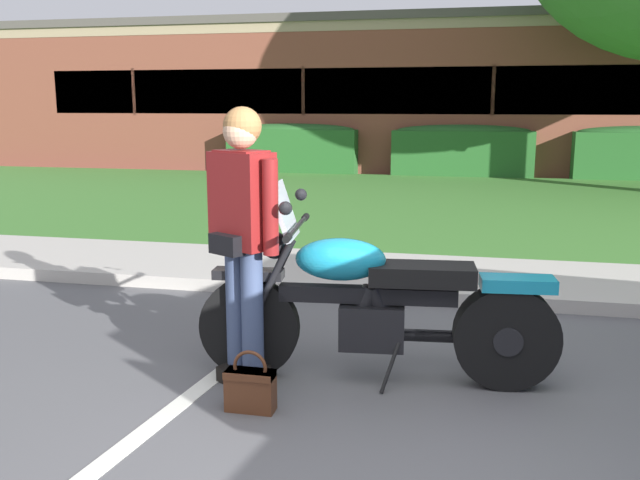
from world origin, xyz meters
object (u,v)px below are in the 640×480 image
object	(u,v)px
hedge_left	(293,147)
hedge_center_left	(462,150)
rider_person	(242,226)
motorcycle	(388,306)
handbag	(250,386)
brick_building	(488,97)

from	to	relation	value
hedge_left	hedge_center_left	distance (m)	4.11
rider_person	motorcycle	bearing A→B (deg)	12.26
rider_person	hedge_center_left	world-z (taller)	rider_person
rider_person	handbag	xyz separation A→B (m)	(0.17, -0.41, -0.85)
handbag	brick_building	distance (m)	19.34
motorcycle	hedge_left	bearing A→B (deg)	107.26
hedge_center_left	handbag	bearing A→B (deg)	-94.03
brick_building	hedge_left	bearing A→B (deg)	-128.18
hedge_left	brick_building	distance (m)	7.82
motorcycle	hedge_left	xyz separation A→B (m)	(-3.89, 12.53, 0.16)
rider_person	handbag	bearing A→B (deg)	-67.73
hedge_left	brick_building	size ratio (longest dim) A/B	0.12
hedge_left	handbag	bearing A→B (deg)	-76.35
handbag	brick_building	world-z (taller)	brick_building
hedge_left	brick_building	bearing A→B (deg)	51.82
hedge_left	brick_building	xyz separation A→B (m)	(4.77, 6.06, 1.29)
handbag	hedge_center_left	distance (m)	13.17
rider_person	brick_building	size ratio (longest dim) A/B	0.06
motorcycle	brick_building	xyz separation A→B (m)	(0.87, 18.59, 1.45)
motorcycle	hedge_center_left	bearing A→B (deg)	89.00
hedge_center_left	brick_building	size ratio (longest dim) A/B	0.12
motorcycle	brick_building	bearing A→B (deg)	87.31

